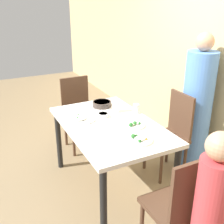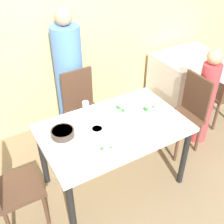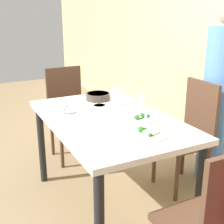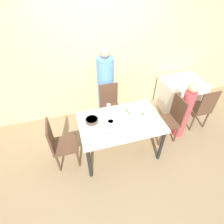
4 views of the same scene
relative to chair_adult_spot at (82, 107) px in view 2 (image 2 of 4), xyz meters
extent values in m
plane|color=#847051|center=(-0.03, -0.77, -0.51)|extent=(10.00, 10.00, 0.00)
cube|color=tan|center=(-0.03, 0.59, 0.84)|extent=(10.00, 0.06, 2.70)
cube|color=silver|center=(-0.03, -0.77, 0.24)|extent=(1.37, 0.85, 0.04)
cylinder|color=black|center=(-0.65, -1.14, -0.15)|extent=(0.06, 0.06, 0.73)
cylinder|color=black|center=(0.60, -1.14, -0.15)|extent=(0.06, 0.06, 0.73)
cylinder|color=black|center=(-0.65, -0.40, -0.15)|extent=(0.06, 0.06, 0.73)
cylinder|color=black|center=(0.60, -0.40, -0.15)|extent=(0.06, 0.06, 0.73)
cube|color=#4C3323|center=(0.00, -0.07, -0.07)|extent=(0.40, 0.40, 0.04)
cube|color=#4C3323|center=(0.00, 0.11, 0.20)|extent=(0.38, 0.03, 0.49)
cylinder|color=#4C3323|center=(-0.17, -0.24, -0.30)|extent=(0.04, 0.04, 0.42)
cylinder|color=#4C3323|center=(0.17, -0.24, -0.30)|extent=(0.04, 0.04, 0.42)
cylinder|color=#4C3323|center=(-0.17, 0.09, -0.30)|extent=(0.04, 0.04, 0.42)
cylinder|color=#4C3323|center=(0.17, 0.09, -0.30)|extent=(0.04, 0.04, 0.42)
cube|color=#4C3323|center=(0.93, -0.70, -0.07)|extent=(0.40, 0.40, 0.04)
cube|color=#4C3323|center=(1.11, -0.70, 0.20)|extent=(0.03, 0.38, 0.49)
cylinder|color=#4C3323|center=(0.76, -0.54, -0.30)|extent=(0.04, 0.04, 0.42)
cylinder|color=#4C3323|center=(0.76, -0.87, -0.30)|extent=(0.04, 0.04, 0.42)
cylinder|color=#4C3323|center=(1.09, -0.54, -0.30)|extent=(0.04, 0.04, 0.42)
cylinder|color=#4C3323|center=(1.09, -0.87, -0.30)|extent=(0.04, 0.04, 0.42)
cube|color=#4C3323|center=(-0.98, -0.74, -0.07)|extent=(0.40, 0.40, 0.04)
cylinder|color=#4C3323|center=(-0.82, -0.90, -0.30)|extent=(0.04, 0.04, 0.42)
cylinder|color=#4C3323|center=(-0.82, -0.57, -0.30)|extent=(0.04, 0.04, 0.42)
cylinder|color=#4C3323|center=(-1.15, -0.57, -0.30)|extent=(0.04, 0.04, 0.42)
cylinder|color=#5184D1|center=(0.00, 0.34, 0.19)|extent=(0.34, 0.34, 1.40)
sphere|color=tan|center=(0.00, 0.34, 0.98)|extent=(0.20, 0.20, 0.20)
cylinder|color=#C63D42|center=(1.27, -0.70, 0.02)|extent=(0.21, 0.21, 1.06)
sphere|color=tan|center=(1.27, -0.70, 0.64)|extent=(0.18, 0.18, 0.18)
cylinder|color=#3D332D|center=(-0.49, -0.65, 0.28)|extent=(0.21, 0.21, 0.06)
cylinder|color=#BC5123|center=(-0.49, -0.65, 0.31)|extent=(0.19, 0.19, 0.01)
cylinder|color=white|center=(0.41, -0.70, 0.26)|extent=(0.25, 0.25, 0.02)
ellipsoid|color=white|center=(0.42, -0.70, 0.28)|extent=(0.10, 0.10, 0.02)
sphere|color=#2D702D|center=(0.37, -0.74, 0.29)|extent=(0.04, 0.04, 0.04)
cone|color=orange|center=(0.45, -0.65, 0.29)|extent=(0.02, 0.02, 0.03)
sphere|color=#2D702D|center=(0.37, -0.71, 0.29)|extent=(0.03, 0.03, 0.03)
sphere|color=#2D702D|center=(0.46, -0.73, 0.29)|extent=(0.03, 0.03, 0.03)
cylinder|color=white|center=(0.12, -0.60, 0.26)|extent=(0.26, 0.26, 0.02)
ellipsoid|color=white|center=(0.12, -0.62, 0.28)|extent=(0.10, 0.10, 0.02)
sphere|color=#2D702D|center=(0.15, -0.54, 0.29)|extent=(0.03, 0.03, 0.03)
cone|color=orange|center=(0.08, -0.61, 0.29)|extent=(0.02, 0.02, 0.02)
sphere|color=#2D702D|center=(0.15, -0.58, 0.29)|extent=(0.04, 0.04, 0.04)
sphere|color=#2D702D|center=(0.16, -0.64, 0.29)|extent=(0.04, 0.04, 0.04)
cylinder|color=white|center=(-0.23, -0.99, 0.26)|extent=(0.27, 0.27, 0.02)
ellipsoid|color=white|center=(-0.22, -1.01, 0.29)|extent=(0.13, 0.13, 0.03)
sphere|color=#2D702D|center=(-0.28, -1.01, 0.29)|extent=(0.03, 0.03, 0.03)
sphere|color=#2D702D|center=(-0.21, -1.04, 0.29)|extent=(0.03, 0.03, 0.03)
cone|color=orange|center=(-0.26, -1.01, 0.29)|extent=(0.02, 0.02, 0.03)
cone|color=orange|center=(-0.26, -0.95, 0.29)|extent=(0.02, 0.02, 0.02)
cylinder|color=white|center=(-0.20, -0.76, 0.28)|extent=(0.11, 0.11, 0.05)
cylinder|color=white|center=(-0.20, -0.76, 0.30)|extent=(0.09, 0.09, 0.01)
cylinder|color=silver|center=(-0.14, -0.40, 0.31)|extent=(0.06, 0.06, 0.10)
cylinder|color=silver|center=(-0.27, -0.58, 0.32)|extent=(0.08, 0.08, 0.14)
cube|color=white|center=(-0.48, -1.02, 0.26)|extent=(0.14, 0.14, 0.01)
cube|color=silver|center=(0.18, -1.06, 0.26)|extent=(0.18, 0.07, 0.01)
cube|color=silver|center=(0.40, -0.98, 0.26)|extent=(0.18, 0.02, 0.01)
cube|color=silver|center=(1.76, 0.12, -0.15)|extent=(0.92, 0.72, 0.73)
cube|color=#4C3323|center=(1.76, -0.52, -0.07)|extent=(0.40, 0.40, 0.04)
cylinder|color=#4C3323|center=(1.92, -0.35, -0.30)|extent=(0.04, 0.04, 0.42)
cylinder|color=#4C3323|center=(1.59, -0.35, -0.30)|extent=(0.04, 0.04, 0.42)
cylinder|color=#4C3323|center=(1.59, -0.68, -0.30)|extent=(0.04, 0.04, 0.42)
camera|label=1|loc=(2.25, -1.89, 1.44)|focal=45.00mm
camera|label=2|loc=(-1.08, -2.53, 1.92)|focal=45.00mm
camera|label=3|loc=(1.94, -1.74, 1.02)|focal=50.00mm
camera|label=4|loc=(-0.74, -2.72, 2.25)|focal=28.00mm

